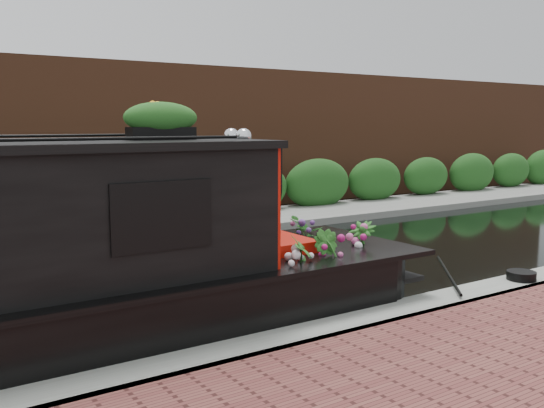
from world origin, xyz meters
TOP-DOWN VIEW (x-y plane):
  - ground at (0.00, 0.00)m, footprint 80.00×80.00m
  - near_bank_coping at (0.00, -3.30)m, footprint 40.00×0.60m
  - far_bank_path at (0.00, 4.20)m, footprint 40.00×2.40m
  - far_hedge at (0.00, 5.10)m, footprint 40.00×1.10m
  - far_brick_wall at (0.00, 7.20)m, footprint 40.00×1.00m
  - rope_fender at (2.18, -1.97)m, footprint 0.35×0.35m
  - coiled_mooring_rope at (3.63, -3.30)m, footprint 0.40×0.40m

SIDE VIEW (x-z plane):
  - ground at x=0.00m, z-range 0.00..0.00m
  - near_bank_coping at x=0.00m, z-range -0.25..0.25m
  - far_bank_path at x=0.00m, z-range -0.17..0.17m
  - far_hedge at x=0.00m, z-range -1.40..1.40m
  - far_brick_wall at x=0.00m, z-range -4.00..4.00m
  - rope_fender at x=2.18m, z-range 0.00..0.35m
  - coiled_mooring_rope at x=3.63m, z-range 0.25..0.37m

